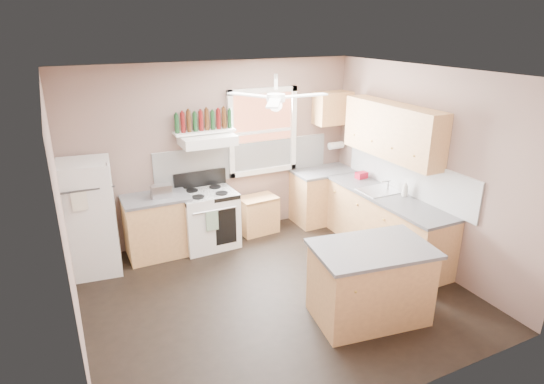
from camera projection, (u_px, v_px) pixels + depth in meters
name	position (u px, v px, depth m)	size (l,w,h in m)	color
floor	(275.00, 293.00, 5.73)	(4.50, 4.50, 0.00)	black
ceiling	(276.00, 74.00, 4.79)	(4.50, 4.50, 0.00)	white
wall_back	(217.00, 152.00, 6.97)	(4.50, 0.05, 2.70)	#7A6156
wall_right	(425.00, 168.00, 6.20)	(0.05, 4.00, 2.70)	#7A6156
wall_left	(62.00, 230.00, 4.33)	(0.05, 4.00, 2.70)	#7A6156
backsplash_back	(245.00, 160.00, 7.18)	(2.90, 0.03, 0.55)	white
backsplash_right	(406.00, 174.00, 6.49)	(0.03, 2.60, 0.55)	white
window_view	(262.00, 131.00, 7.15)	(1.00, 0.02, 1.20)	brown
window_frame	(263.00, 132.00, 7.13)	(1.16, 0.07, 1.36)	white
refrigerator	(90.00, 218.00, 6.02)	(0.66, 0.64, 1.56)	white
base_cabinet_left	(158.00, 227.00, 6.58)	(0.90, 0.60, 0.86)	#B27E4A
counter_left	(155.00, 198.00, 6.42)	(0.92, 0.62, 0.04)	#525254
toaster	(161.00, 191.00, 6.37)	(0.28, 0.16, 0.18)	silver
stove	(208.00, 219.00, 6.84)	(0.81, 0.64, 0.86)	white
range_hood	(207.00, 140.00, 6.55)	(0.78, 0.50, 0.14)	white
bottle_shelf	(204.00, 131.00, 6.61)	(0.90, 0.26, 0.03)	white
cart	(258.00, 215.00, 7.33)	(0.59, 0.40, 0.59)	#B27E4A
base_cabinet_corner	(323.00, 196.00, 7.73)	(1.00, 0.60, 0.86)	#B27E4A
base_cabinet_right	(386.00, 225.00, 6.64)	(0.60, 2.20, 0.86)	#B27E4A
counter_corner	(324.00, 171.00, 7.58)	(1.02, 0.62, 0.04)	#525254
counter_right	(388.00, 197.00, 6.48)	(0.62, 2.22, 0.04)	#525254
sink	(379.00, 191.00, 6.64)	(0.55, 0.45, 0.03)	silver
faucet	(388.00, 185.00, 6.68)	(0.03, 0.03, 0.14)	silver
upper_cabinet_right	(392.00, 131.00, 6.39)	(0.33, 1.80, 0.76)	#B27E4A
upper_cabinet_corner	(333.00, 108.00, 7.41)	(0.60, 0.33, 0.52)	#B27E4A
paper_towel	(336.00, 145.00, 7.71)	(0.12, 0.12, 0.26)	white
island	(370.00, 284.00, 5.14)	(1.23, 0.78, 0.86)	#B27E4A
island_top	(373.00, 249.00, 4.98)	(1.30, 0.85, 0.04)	#525254
ceiling_fan_hub	(276.00, 98.00, 4.88)	(0.20, 0.20, 0.08)	white
soap_bottle	(405.00, 189.00, 6.39)	(0.09, 0.09, 0.23)	silver
red_caddy	(362.00, 175.00, 7.16)	(0.18, 0.12, 0.10)	#A80E24
wine_bottles	(204.00, 121.00, 6.56)	(0.86, 0.06, 0.31)	#143819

